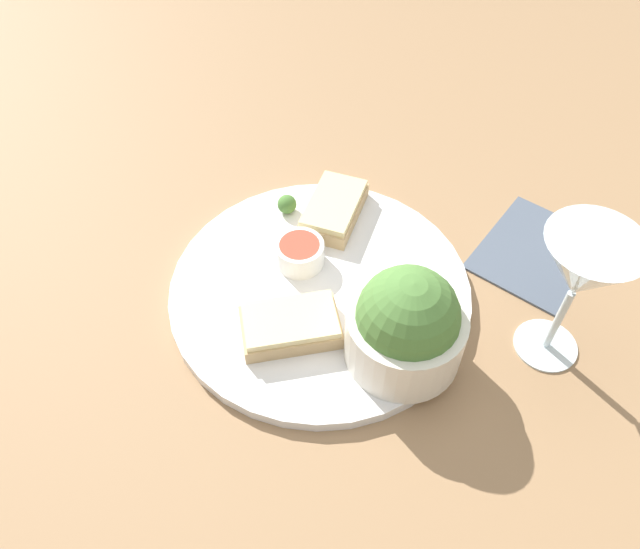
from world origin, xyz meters
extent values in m
plane|color=#93704C|center=(0.00, 0.00, 0.00)|extent=(4.00, 4.00, 0.00)
cylinder|color=white|center=(0.00, 0.00, 0.01)|extent=(0.33, 0.33, 0.01)
cylinder|color=silver|center=(-0.02, 0.12, 0.05)|extent=(0.12, 0.12, 0.06)
sphere|color=#4C7A38|center=(-0.02, 0.12, 0.08)|extent=(0.10, 0.10, 0.10)
cylinder|color=white|center=(0.00, -0.04, 0.03)|extent=(0.06, 0.06, 0.03)
cylinder|color=#D14C38|center=(0.00, -0.04, 0.04)|extent=(0.05, 0.05, 0.01)
cube|color=tan|center=(0.06, 0.04, 0.02)|extent=(0.12, 0.09, 0.02)
cube|color=beige|center=(0.06, 0.04, 0.04)|extent=(0.11, 0.09, 0.01)
cube|color=tan|center=(-0.07, -0.08, 0.02)|extent=(0.12, 0.11, 0.02)
cube|color=beige|center=(-0.07, -0.08, 0.04)|extent=(0.11, 0.10, 0.01)
cylinder|color=silver|center=(-0.16, 0.19, 0.00)|extent=(0.07, 0.07, 0.01)
cylinder|color=silver|center=(-0.16, 0.19, 0.05)|extent=(0.01, 0.01, 0.09)
cone|color=silver|center=(-0.16, 0.19, 0.13)|extent=(0.09, 0.09, 0.07)
sphere|color=#477533|center=(-0.03, -0.12, 0.03)|extent=(0.02, 0.02, 0.02)
cube|color=#4C5666|center=(-0.25, 0.09, 0.00)|extent=(0.18, 0.16, 0.01)
camera|label=1|loc=(0.23, 0.36, 0.55)|focal=35.00mm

